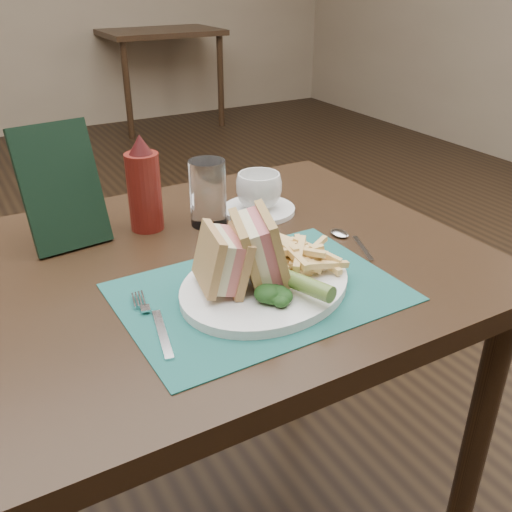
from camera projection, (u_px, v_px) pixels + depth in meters
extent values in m
plane|color=black|center=(153.00, 409.00, 1.74)|extent=(7.00, 7.00, 0.00)
cube|color=#1A554E|center=(259.00, 292.00, 0.90)|extent=(0.43, 0.31, 0.00)
cylinder|color=#51702A|center=(299.00, 282.00, 0.85)|extent=(0.06, 0.12, 0.03)
cylinder|color=white|center=(259.00, 210.00, 1.18)|extent=(0.16, 0.16, 0.01)
imported|color=white|center=(259.00, 191.00, 1.16)|extent=(0.13, 0.13, 0.07)
cylinder|color=white|center=(208.00, 193.00, 1.10)|extent=(0.07, 0.07, 0.13)
cube|color=black|center=(61.00, 187.00, 1.01)|extent=(0.15, 0.10, 0.22)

